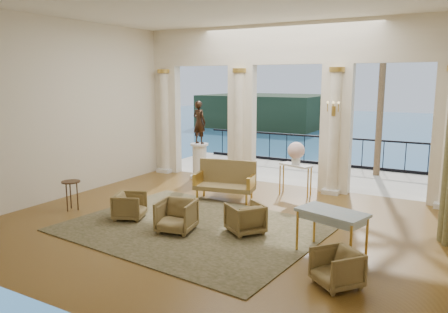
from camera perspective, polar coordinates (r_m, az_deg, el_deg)
The scene contains 21 objects.
floor at distance 9.30m, azimuth -0.97°, elevation -8.79°, with size 9.00×9.00×0.00m, color #462809.
room_walls at distance 7.86m, azimuth -5.23°, elevation 9.09°, with size 9.00×9.00×9.00m.
arcade at distance 12.25m, azimuth 8.21°, elevation 8.00°, with size 9.00×0.56×4.50m.
terrace at distance 14.43m, azimuth 10.83°, elevation -2.33°, with size 10.00×3.60×0.10m, color #A79D8D.
balustrade at distance 15.85m, azimuth 12.76°, elevation 0.40°, with size 9.00×0.06×1.03m.
palm_tree at distance 14.43m, azimuth 20.22°, elevation 13.79°, with size 2.00×2.00×4.50m.
headland at distance 85.10m, azimuth 5.65°, elevation 6.01°, with size 22.00×18.00×6.00m, color black.
sea at distance 68.32m, azimuth 25.57°, elevation 1.53°, with size 160.00×160.00×0.00m, color teal.
wall_sconce at distance 11.53m, azimuth 14.10°, elevation 5.90°, with size 0.30×0.11×0.33m.
rug at distance 9.08m, azimuth -4.04°, elevation -9.22°, with size 4.96×3.85×0.02m, color #31371B.
armchair_a at distance 8.79m, azimuth -6.24°, elevation -7.54°, with size 0.69×0.65×0.71m, color #3F2F19.
armchair_b at distance 6.78m, azimuth 14.52°, elevation -13.71°, with size 0.60×0.56×0.62m, color #3F2F19.
armchair_c at distance 8.69m, azimuth 2.78°, elevation -7.87°, with size 0.65×0.61×0.67m, color #3F2F19.
armchair_d at distance 9.73m, azimuth -12.21°, elevation -6.19°, with size 0.62×0.58×0.64m, color #3F2F19.
settee at distance 11.01m, azimuth 0.22°, elevation -3.14°, with size 1.59×0.92×0.99m.
game_table at distance 7.75m, azimuth 13.92°, elevation -7.50°, with size 1.28×0.93×0.79m.
pedestal at distance 13.42m, azimuth -3.21°, elevation -0.63°, with size 0.58×0.58×1.07m.
statue at distance 13.25m, azimuth -3.26°, elevation 4.48°, with size 0.47×0.31×1.29m, color #301F15.
console_table at distance 11.55m, azimuth 9.34°, elevation -1.69°, with size 0.92×0.60×0.82m.
urn at distance 11.46m, azimuth 9.40°, elevation 0.63°, with size 0.44×0.44×0.59m.
side_table at distance 10.69m, azimuth -19.36°, elevation -3.56°, with size 0.42×0.42×0.69m.
Camera 1 is at (4.48, -7.57, 3.01)m, focal length 35.00 mm.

